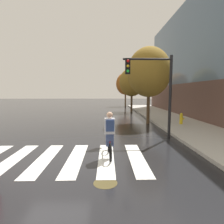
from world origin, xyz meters
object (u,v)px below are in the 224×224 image
Objects in this scene: manhole_cover at (105,183)px; street_tree_far at (125,84)px; cyclist at (110,135)px; traffic_light_near at (154,83)px; street_tree_near at (149,72)px; street_tree_mid at (132,82)px; fire_hydrant at (181,119)px.

manhole_cover is 26.35m from street_tree_far.
traffic_light_near reaches higher than cyclist.
cyclist is 0.30× the size of street_tree_near.
street_tree_mid is at bearing -90.45° from street_tree_far.
street_tree_far reaches higher than manhole_cover.
street_tree_far is (3.08, 25.91, 3.71)m from manhole_cover.
fire_hydrant is 18.26m from street_tree_far.
traffic_light_near is at bearing 62.46° from manhole_cover.
fire_hydrant is (5.26, 8.06, 0.53)m from manhole_cover.
cyclist is at bearing 85.81° from manhole_cover.
street_tree_near is 1.04× the size of street_tree_far.
fire_hydrant is 10.32m from street_tree_mid.
manhole_cover is 18.27m from street_tree_mid.
cyclist is 0.32× the size of street_tree_mid.
street_tree_far is (-2.18, 17.84, 3.18)m from fire_hydrant.
street_tree_mid is 0.96× the size of street_tree_far.
street_tree_mid is (3.01, 17.67, 3.55)m from manhole_cover.
cyclist is 16.24m from street_tree_mid.
manhole_cover is at bearing -94.19° from cyclist.
manhole_cover is 0.15× the size of traffic_light_near.
cyclist reaches higher than fire_hydrant.
fire_hydrant is (2.86, 3.46, -2.33)m from traffic_light_near.
cyclist is (0.14, 1.92, 0.84)m from manhole_cover.
fire_hydrant is at bearing -27.75° from street_tree_near.
manhole_cover is 0.12× the size of street_tree_mid.
street_tree_near is 1.08× the size of street_tree_mid.
traffic_light_near is at bearing -99.35° from street_tree_near.
cyclist is 8.00m from fire_hydrant.
street_tree_near reaches higher than street_tree_mid.
street_tree_far is at bearing 83.02° from cyclist.
street_tree_near is (0.75, 4.57, 0.98)m from traffic_light_near.
traffic_light_near is 0.76× the size of street_tree_far.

